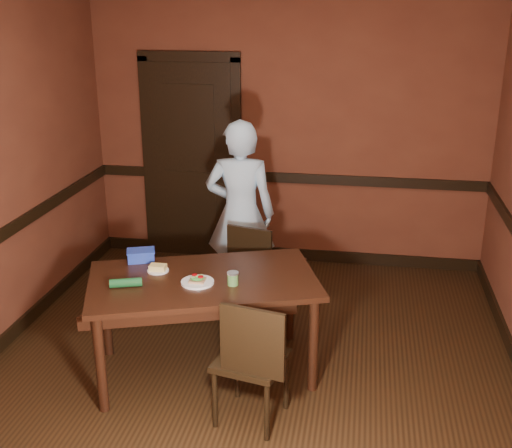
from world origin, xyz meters
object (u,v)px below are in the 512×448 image
(person, at_px, (240,214))
(sandwich_plate, at_px, (197,281))
(dining_table, at_px, (204,325))
(chair_far, at_px, (251,285))
(food_tub, at_px, (141,255))
(sauce_jar, at_px, (233,278))
(cheese_saucer, at_px, (158,269))
(chair_near, at_px, (251,358))

(person, relative_size, sandwich_plate, 7.24)
(dining_table, height_order, chair_far, chair_far)
(dining_table, bearing_deg, food_tub, 137.14)
(sauce_jar, bearing_deg, chair_far, 89.69)
(cheese_saucer, bearing_deg, food_tub, 138.18)
(sandwich_plate, bearing_deg, cheese_saucer, 155.31)
(sauce_jar, bearing_deg, sandwich_plate, -176.25)
(sandwich_plate, distance_m, sauce_jar, 0.25)
(chair_near, bearing_deg, sauce_jar, -52.03)
(chair_near, distance_m, cheese_saucer, 1.03)
(chair_near, height_order, cheese_saucer, chair_near)
(chair_near, distance_m, sandwich_plate, 0.70)
(sauce_jar, height_order, cheese_saucer, sauce_jar)
(dining_table, xyz_separation_m, chair_far, (0.24, 0.64, 0.05))
(dining_table, xyz_separation_m, chair_near, (0.44, -0.50, 0.07))
(chair_far, relative_size, sandwich_plate, 3.70)
(chair_far, xyz_separation_m, cheese_saucer, (-0.59, -0.57, 0.34))
(chair_far, height_order, sandwich_plate, chair_far)
(chair_far, distance_m, person, 0.74)
(person, distance_m, food_tub, 1.14)
(sandwich_plate, distance_m, cheese_saucer, 0.37)
(chair_far, bearing_deg, chair_near, -64.54)
(chair_far, distance_m, chair_near, 1.16)
(dining_table, xyz_separation_m, person, (0.03, 1.22, 0.46))
(chair_far, bearing_deg, food_tub, -137.01)
(dining_table, relative_size, sandwich_plate, 6.93)
(chair_near, height_order, sauce_jar, chair_near)
(person, relative_size, cheese_saucer, 10.66)
(cheese_saucer, xyz_separation_m, food_tub, (-0.19, 0.17, 0.02))
(sandwich_plate, distance_m, food_tub, 0.62)
(chair_far, xyz_separation_m, person, (-0.20, 0.58, 0.41))
(chair_near, xyz_separation_m, food_tub, (-0.98, 0.74, 0.35))
(dining_table, height_order, person, person)
(sandwich_plate, relative_size, sauce_jar, 2.46)
(sauce_jar, distance_m, food_tub, 0.83)
(dining_table, relative_size, chair_near, 1.79)
(person, bearing_deg, sauce_jar, 95.01)
(chair_far, distance_m, food_tub, 0.95)
(person, relative_size, sauce_jar, 17.78)
(dining_table, distance_m, food_tub, 0.73)
(chair_far, height_order, sauce_jar, chair_far)
(cheese_saucer, bearing_deg, dining_table, -10.74)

